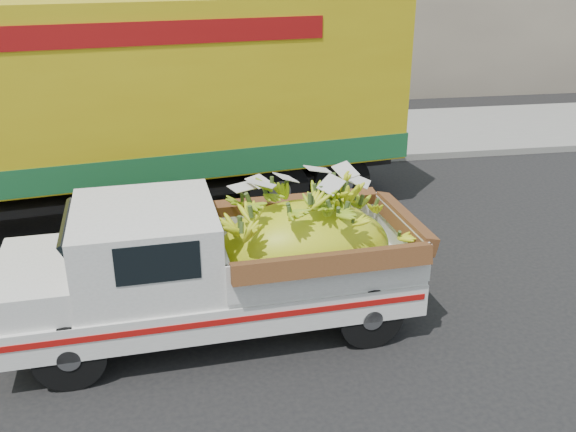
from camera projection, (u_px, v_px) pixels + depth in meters
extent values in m
plane|color=black|center=(92.00, 356.00, 7.70)|extent=(100.00, 100.00, 0.00)
cube|color=gray|center=(126.00, 171.00, 13.83)|extent=(60.00, 0.25, 0.15)
cube|color=gray|center=(131.00, 144.00, 15.74)|extent=(60.00, 4.00, 0.14)
cylinder|color=black|center=(69.00, 355.00, 7.04)|extent=(0.82, 0.29, 0.80)
cylinder|color=black|center=(78.00, 288.00, 8.43)|extent=(0.82, 0.29, 0.80)
cylinder|color=black|center=(370.00, 316.00, 7.80)|extent=(0.82, 0.29, 0.80)
cylinder|color=black|center=(332.00, 260.00, 9.18)|extent=(0.82, 0.29, 0.80)
cube|color=silver|center=(213.00, 289.00, 8.03)|extent=(5.08, 2.12, 0.41)
cube|color=#A50F0C|center=(223.00, 322.00, 7.19)|extent=(4.87, 0.33, 0.07)
cube|color=silver|center=(7.00, 321.00, 7.55)|extent=(0.22, 1.77, 0.15)
cube|color=silver|center=(37.00, 279.00, 7.44)|extent=(1.01, 1.75, 0.38)
cube|color=silver|center=(146.00, 246.00, 7.60)|extent=(1.75, 1.83, 0.95)
cube|color=black|center=(158.00, 264.00, 6.77)|extent=(0.90, 0.07, 0.44)
cube|color=silver|center=(312.00, 244.00, 8.12)|extent=(2.55, 1.96, 0.54)
ellipsoid|color=yellow|center=(303.00, 253.00, 8.14)|extent=(2.29, 1.58, 1.36)
cylinder|color=black|center=(339.00, 182.00, 11.80)|extent=(1.14, 0.48, 1.10)
cylinder|color=black|center=(303.00, 151.00, 13.55)|extent=(1.14, 0.48, 1.10)
cylinder|color=black|center=(277.00, 189.00, 11.45)|extent=(1.14, 0.48, 1.10)
cylinder|color=black|center=(248.00, 157.00, 13.20)|extent=(1.14, 0.48, 1.10)
cube|color=black|center=(70.00, 180.00, 11.21)|extent=(12.01, 2.81, 0.36)
cube|color=gold|center=(57.00, 88.00, 10.59)|extent=(12.00, 4.26, 2.84)
cube|color=#18572B|center=(66.00, 156.00, 11.04)|extent=(12.07, 4.29, 0.45)
cube|color=maroon|center=(47.00, 38.00, 9.11)|extent=(8.31, 1.30, 0.35)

